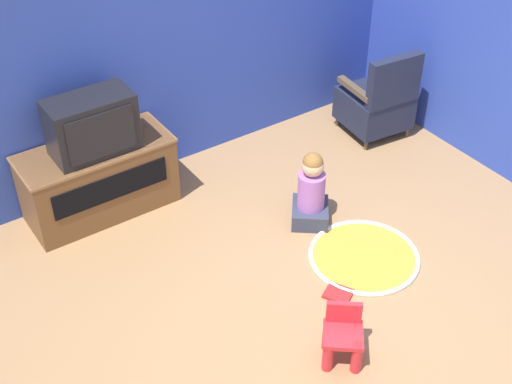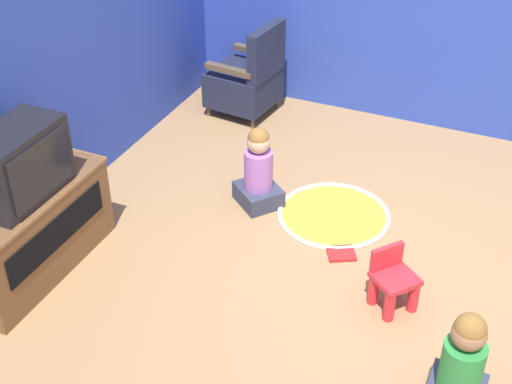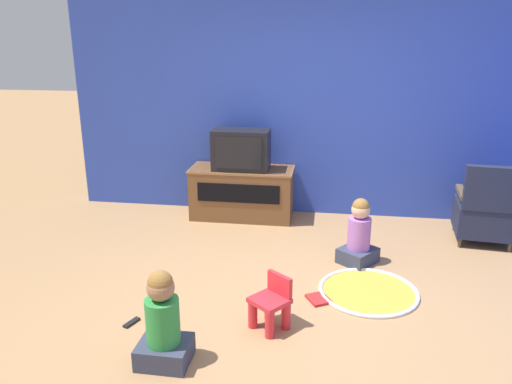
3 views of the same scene
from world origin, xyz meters
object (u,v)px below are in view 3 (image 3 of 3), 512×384
at_px(child_watching_center, 359,235).
at_px(book, 319,299).
at_px(yellow_kid_chair, 271,305).
at_px(child_watching_left, 163,324).
at_px(tv_cabinet, 242,192).
at_px(remote_control, 132,323).
at_px(television, 241,150).
at_px(black_armchair, 485,212).

bearing_deg(child_watching_center, book, -165.70).
relative_size(yellow_kid_chair, child_watching_center, 0.62).
relative_size(yellow_kid_chair, child_watching_left, 0.60).
height_order(tv_cabinet, remote_control, tv_cabinet).
xyz_separation_m(television, book, (1.00, -1.86, -0.84)).
bearing_deg(book, tv_cabinet, -1.51).
bearing_deg(tv_cabinet, remote_control, -100.03).
bearing_deg(child_watching_center, remote_control, 165.84).
distance_m(black_armchair, yellow_kid_chair, 2.86).
xyz_separation_m(black_armchair, child_watching_center, (-1.35, -0.71, -0.06)).
xyz_separation_m(book, remote_control, (-1.44, -0.58, -0.00)).
bearing_deg(remote_control, tv_cabinet, 12.16).
relative_size(television, black_armchair, 0.74).
bearing_deg(black_armchair, yellow_kid_chair, 49.71).
distance_m(yellow_kid_chair, book, 0.60).
xyz_separation_m(television, child_watching_center, (1.35, -1.06, -0.57)).
bearing_deg(book, remote_control, 82.83).
bearing_deg(book, child_watching_center, -52.99).
bearing_deg(child_watching_center, yellow_kid_chair, -171.26).
height_order(television, remote_control, television).
xyz_separation_m(television, yellow_kid_chair, (0.64, -2.32, -0.67)).
bearing_deg(television, book, -61.91).
height_order(black_armchair, child_watching_left, black_armchair).
bearing_deg(child_watching_left, yellow_kid_chair, 39.27).
relative_size(television, child_watching_center, 1.00).
bearing_deg(television, yellow_kid_chair, -74.55).
bearing_deg(television, child_watching_left, -90.59).
height_order(tv_cabinet, child_watching_center, child_watching_center).
distance_m(television, child_watching_left, 2.91).
relative_size(black_armchair, remote_control, 5.77).
relative_size(television, remote_control, 4.28).
relative_size(black_armchair, child_watching_left, 1.30).
bearing_deg(black_armchair, child_watching_center, 33.78).
xyz_separation_m(child_watching_center, remote_control, (-1.79, -1.38, -0.28)).
bearing_deg(black_armchair, book, 47.61).
height_order(tv_cabinet, book, tv_cabinet).
bearing_deg(book, television, -0.95).
height_order(child_watching_center, book, child_watching_center).
bearing_deg(child_watching_center, black_armchair, -24.05).
distance_m(yellow_kid_chair, child_watching_center, 1.45).
relative_size(television, child_watching_left, 0.97).
xyz_separation_m(black_armchair, child_watching_left, (-2.73, -2.50, -0.05)).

